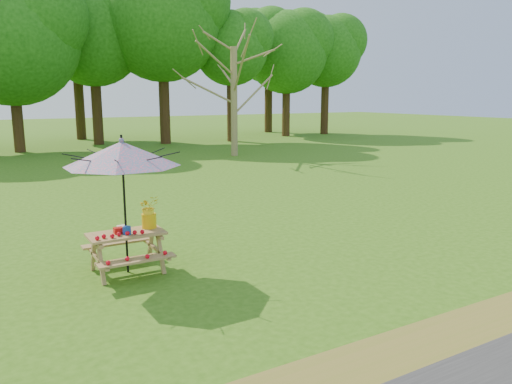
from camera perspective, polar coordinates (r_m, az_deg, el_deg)
picnic_table at (r=8.45m, az=-14.51°, el=-6.77°), size 1.20×1.32×0.67m
patio_umbrella at (r=8.11m, az=-15.06°, el=4.22°), size 2.37×2.37×2.25m
produce_bins at (r=8.33m, az=-14.98°, el=-4.20°), size 0.24×0.46×0.13m
tomatoes_row at (r=8.14m, az=-15.30°, el=-4.71°), size 0.77×0.13×0.07m
flower_bucket at (r=8.49m, az=-12.17°, el=-2.12°), size 0.39×0.35×0.54m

